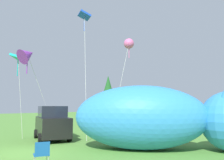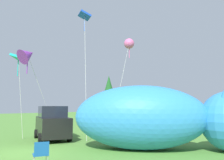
# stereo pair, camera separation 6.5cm
# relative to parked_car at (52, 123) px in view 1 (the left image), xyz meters

# --- Properties ---
(ground_plane) EXTENTS (120.00, 120.00, 0.00)m
(ground_plane) POSITION_rel_parked_car_xyz_m (2.51, -3.46, -1.07)
(ground_plane) COLOR #548C38
(parked_car) EXTENTS (4.27, 3.28, 2.22)m
(parked_car) POSITION_rel_parked_car_xyz_m (0.00, 0.00, 0.00)
(parked_car) COLOR black
(parked_car) RESTS_ON ground
(folding_chair) EXTENTS (0.72, 0.72, 0.93)m
(folding_chair) POSITION_rel_parked_car_xyz_m (5.44, -4.23, -0.53)
(folding_chair) COLOR #1959A5
(folding_chair) RESTS_ON ground
(inflatable_cat) EXTENTS (9.01, 7.05, 3.29)m
(inflatable_cat) POSITION_rel_parked_car_xyz_m (7.25, 1.45, 0.45)
(inflatable_cat) COLOR #338CD8
(inflatable_cat) RESTS_ON ground
(kite_blue_box) EXTENTS (2.69, 2.17, 9.69)m
(kite_blue_box) POSITION_rel_parked_car_xyz_m (0.29, 2.50, 8.13)
(kite_blue_box) COLOR silver
(kite_blue_box) RESTS_ON ground
(kite_purple_delta) EXTENTS (1.17, 3.48, 6.36)m
(kite_purple_delta) POSITION_rel_parked_car_xyz_m (-1.01, -1.43, 4.58)
(kite_purple_delta) COLOR silver
(kite_purple_delta) RESTS_ON ground
(kite_teal_diamond) EXTENTS (1.17, 1.11, 5.93)m
(kite_teal_diamond) POSITION_rel_parked_car_xyz_m (-2.20, -1.47, 4.45)
(kite_teal_diamond) COLOR silver
(kite_teal_diamond) RESTS_ON ground
(kite_pink_octopus) EXTENTS (0.91, 2.96, 8.19)m
(kite_pink_octopus) POSITION_rel_parked_car_xyz_m (1.70, 6.56, 6.64)
(kite_pink_octopus) COLOR silver
(kite_pink_octopus) RESTS_ON ground
(horizon_tree_west) EXTENTS (3.68, 3.68, 8.78)m
(horizon_tree_west) POSITION_rel_parked_car_xyz_m (-17.71, 26.25, 4.32)
(horizon_tree_west) COLOR brown
(horizon_tree_west) RESTS_ON ground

